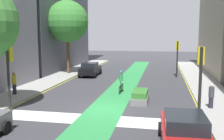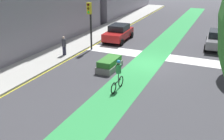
{
  "view_description": "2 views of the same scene",
  "coord_description": "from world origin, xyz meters",
  "px_view_note": "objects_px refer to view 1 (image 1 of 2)",
  "views": [
    {
      "loc": [
        3.62,
        -15.69,
        4.73
      ],
      "look_at": [
        -0.77,
        6.8,
        1.62
      ],
      "focal_mm": 41.86,
      "sensor_mm": 36.0,
      "label": 1
    },
    {
      "loc": [
        -5.2,
        18.18,
        6.97
      ],
      "look_at": [
        0.42,
        5.66,
        1.47
      ],
      "focal_mm": 42.08,
      "sensor_mm": 36.0,
      "label": 2
    }
  ],
  "objects_px": {
    "car_red_right_near": "(184,132)",
    "cyclist_in_lane": "(121,81)",
    "traffic_signal_near_left": "(9,66)",
    "pedestrian_sidewalk_right_a": "(211,96)",
    "street_tree_far": "(67,22)",
    "traffic_signal_near_right": "(200,70)",
    "traffic_signal_far_right": "(177,52)",
    "car_black_left_far": "(90,69)",
    "median_planter": "(140,97)",
    "pedestrian_sidewalk_left_a": "(14,83)"
  },
  "relations": [
    {
      "from": "traffic_signal_far_right",
      "to": "pedestrian_sidewalk_left_a",
      "type": "distance_m",
      "value": 17.51
    },
    {
      "from": "car_black_left_far",
      "to": "median_planter",
      "type": "xyz_separation_m",
      "value": [
        6.69,
        -10.8,
        -0.4
      ]
    },
    {
      "from": "traffic_signal_far_right",
      "to": "cyclist_in_lane",
      "type": "bearing_deg",
      "value": -118.2
    },
    {
      "from": "car_red_right_near",
      "to": "pedestrian_sidewalk_right_a",
      "type": "xyz_separation_m",
      "value": [
        2.11,
        6.32,
        0.13
      ]
    },
    {
      "from": "traffic_signal_near_left",
      "to": "traffic_signal_far_right",
      "type": "relative_size",
      "value": 1.0
    },
    {
      "from": "traffic_signal_far_right",
      "to": "pedestrian_sidewalk_right_a",
      "type": "bearing_deg",
      "value": -83.51
    },
    {
      "from": "cyclist_in_lane",
      "to": "pedestrian_sidewalk_left_a",
      "type": "height_order",
      "value": "pedestrian_sidewalk_left_a"
    },
    {
      "from": "traffic_signal_near_right",
      "to": "traffic_signal_near_left",
      "type": "bearing_deg",
      "value": 179.84
    },
    {
      "from": "pedestrian_sidewalk_left_a",
      "to": "traffic_signal_near_left",
      "type": "bearing_deg",
      "value": -61.53
    },
    {
      "from": "traffic_signal_near_right",
      "to": "traffic_signal_near_left",
      "type": "relative_size",
      "value": 1.02
    },
    {
      "from": "median_planter",
      "to": "pedestrian_sidewalk_left_a",
      "type": "bearing_deg",
      "value": -179.9
    },
    {
      "from": "street_tree_far",
      "to": "car_black_left_far",
      "type": "bearing_deg",
      "value": -13.41
    },
    {
      "from": "traffic_signal_far_right",
      "to": "cyclist_in_lane",
      "type": "height_order",
      "value": "traffic_signal_far_right"
    },
    {
      "from": "car_red_right_near",
      "to": "cyclist_in_lane",
      "type": "bearing_deg",
      "value": 112.71
    },
    {
      "from": "traffic_signal_near_left",
      "to": "median_planter",
      "type": "distance_m",
      "value": 8.9
    },
    {
      "from": "traffic_signal_near_left",
      "to": "pedestrian_sidewalk_right_a",
      "type": "xyz_separation_m",
      "value": [
        12.32,
        2.5,
        -1.9
      ]
    },
    {
      "from": "pedestrian_sidewalk_right_a",
      "to": "street_tree_far",
      "type": "relative_size",
      "value": 0.18
    },
    {
      "from": "traffic_signal_far_right",
      "to": "pedestrian_sidewalk_left_a",
      "type": "height_order",
      "value": "traffic_signal_far_right"
    },
    {
      "from": "traffic_signal_near_left",
      "to": "pedestrian_sidewalk_left_a",
      "type": "bearing_deg",
      "value": 118.47
    },
    {
      "from": "pedestrian_sidewalk_left_a",
      "to": "median_planter",
      "type": "bearing_deg",
      "value": 0.1
    },
    {
      "from": "traffic_signal_near_right",
      "to": "cyclist_in_lane",
      "type": "distance_m",
      "value": 8.47
    },
    {
      "from": "car_black_left_far",
      "to": "street_tree_far",
      "type": "height_order",
      "value": "street_tree_far"
    },
    {
      "from": "median_planter",
      "to": "cyclist_in_lane",
      "type": "bearing_deg",
      "value": 123.66
    },
    {
      "from": "cyclist_in_lane",
      "to": "pedestrian_sidewalk_right_a",
      "type": "height_order",
      "value": "cyclist_in_lane"
    },
    {
      "from": "traffic_signal_near_left",
      "to": "car_red_right_near",
      "type": "relative_size",
      "value": 0.95
    },
    {
      "from": "traffic_signal_near_left",
      "to": "pedestrian_sidewalk_right_a",
      "type": "distance_m",
      "value": 12.71
    },
    {
      "from": "cyclist_in_lane",
      "to": "median_planter",
      "type": "xyz_separation_m",
      "value": [
        1.8,
        -2.7,
        -0.57
      ]
    },
    {
      "from": "pedestrian_sidewalk_right_a",
      "to": "pedestrian_sidewalk_left_a",
      "type": "distance_m",
      "value": 14.3
    },
    {
      "from": "car_black_left_far",
      "to": "car_red_right_near",
      "type": "relative_size",
      "value": 1.0
    },
    {
      "from": "pedestrian_sidewalk_right_a",
      "to": "street_tree_far",
      "type": "height_order",
      "value": "street_tree_far"
    },
    {
      "from": "cyclist_in_lane",
      "to": "pedestrian_sidewalk_right_a",
      "type": "distance_m",
      "value": 7.41
    },
    {
      "from": "car_black_left_far",
      "to": "street_tree_far",
      "type": "xyz_separation_m",
      "value": [
        -2.9,
        0.69,
        5.46
      ]
    },
    {
      "from": "pedestrian_sidewalk_left_a",
      "to": "street_tree_far",
      "type": "relative_size",
      "value": 0.2
    },
    {
      "from": "pedestrian_sidewalk_left_a",
      "to": "median_planter",
      "type": "xyz_separation_m",
      "value": [
        9.71,
        0.02,
        -0.63
      ]
    },
    {
      "from": "pedestrian_sidewalk_left_a",
      "to": "pedestrian_sidewalk_right_a",
      "type": "bearing_deg",
      "value": -4.39
    },
    {
      "from": "traffic_signal_near_left",
      "to": "car_red_right_near",
      "type": "xyz_separation_m",
      "value": [
        10.2,
        -3.83,
        -2.03
      ]
    },
    {
      "from": "traffic_signal_near_right",
      "to": "median_planter",
      "type": "height_order",
      "value": "traffic_signal_near_right"
    },
    {
      "from": "median_planter",
      "to": "car_red_right_near",
      "type": "bearing_deg",
      "value": -71.82
    },
    {
      "from": "car_black_left_far",
      "to": "traffic_signal_far_right",
      "type": "bearing_deg",
      "value": 5.91
    },
    {
      "from": "traffic_signal_far_right",
      "to": "median_planter",
      "type": "height_order",
      "value": "traffic_signal_far_right"
    },
    {
      "from": "traffic_signal_near_right",
      "to": "traffic_signal_near_left",
      "type": "distance_m",
      "value": 11.25
    },
    {
      "from": "pedestrian_sidewalk_right_a",
      "to": "median_planter",
      "type": "distance_m",
      "value": 4.72
    },
    {
      "from": "car_black_left_far",
      "to": "cyclist_in_lane",
      "type": "relative_size",
      "value": 2.3
    },
    {
      "from": "street_tree_far",
      "to": "cyclist_in_lane",
      "type": "bearing_deg",
      "value": -48.44
    },
    {
      "from": "cyclist_in_lane",
      "to": "street_tree_far",
      "type": "xyz_separation_m",
      "value": [
        -7.79,
        8.79,
        5.29
      ]
    },
    {
      "from": "traffic_signal_near_right",
      "to": "pedestrian_sidewalk_left_a",
      "type": "height_order",
      "value": "traffic_signal_near_right"
    },
    {
      "from": "traffic_signal_near_left",
      "to": "pedestrian_sidewalk_left_a",
      "type": "distance_m",
      "value": 4.46
    },
    {
      "from": "traffic_signal_near_right",
      "to": "cyclist_in_lane",
      "type": "relative_size",
      "value": 2.21
    },
    {
      "from": "car_black_left_far",
      "to": "car_red_right_near",
      "type": "distance_m",
      "value": 20.39
    },
    {
      "from": "pedestrian_sidewalk_right_a",
      "to": "pedestrian_sidewalk_left_a",
      "type": "xyz_separation_m",
      "value": [
        -14.26,
        1.09,
        0.1
      ]
    }
  ]
}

